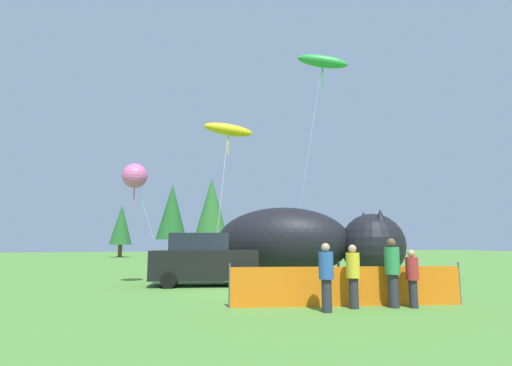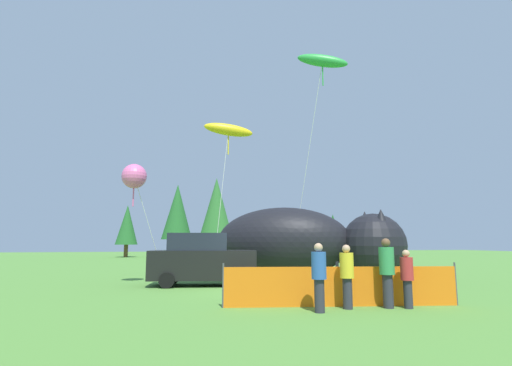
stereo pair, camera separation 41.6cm
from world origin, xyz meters
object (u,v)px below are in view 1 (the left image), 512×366
Objects in this scene: kite_pink_octopus at (135,176)px; kite_green_fish at (322,62)px; spectator_in_green_shirt at (353,273)px; kite_yellow_hero at (228,130)px; spectator_in_yellow_shirt at (326,274)px; spectator_in_black_shirt at (412,276)px; folding_chair at (335,271)px; inflatable_cat at (304,245)px; parked_car at (203,260)px; spectator_in_blue_shirt at (392,269)px.

kite_green_fish is at bearing 0.05° from kite_pink_octopus.
kite_yellow_hero is (-1.77, 9.59, 6.56)m from spectator_in_green_shirt.
spectator_in_green_shirt is at bearing 19.77° from spectator_in_yellow_shirt.
spectator_in_black_shirt is 12.59m from kite_green_fish.
folding_chair is at bearing -13.91° from kite_pink_octopus.
inflatable_cat is at bearing -56.76° from folding_chair.
kite_pink_octopus is at bearing -179.95° from kite_green_fish.
kite_yellow_hero is (1.52, 2.99, 6.45)m from parked_car.
parked_car is 2.89× the size of spectator_in_black_shirt.
folding_chair is (5.30, -1.19, -0.47)m from parked_car.
kite_yellow_hero is 0.70× the size of kite_green_fish.
kite_yellow_hero is 1.57× the size of kite_pink_octopus.
parked_car is 0.89× the size of kite_pink_octopus.
spectator_in_black_shirt reaches higher than folding_chair.
spectator_in_green_shirt is at bearing 173.60° from spectator_in_blue_shirt.
spectator_in_blue_shirt is at bearing 5.83° from spectator_in_yellow_shirt.
kite_pink_octopus is (-8.34, -1.77, 2.93)m from inflatable_cat.
spectator_in_black_shirt is 11.60m from kite_pink_octopus.
inflatable_cat reaches higher than parked_car.
inflatable_cat is 9.02m from kite_pink_octopus.
parked_car is 4.63m from kite_pink_octopus.
kite_pink_octopus reaches higher than folding_chair.
inflatable_cat is at bearing 76.76° from spectator_in_green_shirt.
kite_green_fish reaches higher than folding_chair.
spectator_in_yellow_shirt reaches higher than spectator_in_black_shirt.
folding_chair is at bearing -3.14° from parked_car.
folding_chair is at bearing 86.13° from spectator_in_black_shirt.
kite_green_fish is (5.90, 0.84, 9.69)m from parked_car.
inflatable_cat is at bearing 71.95° from spectator_in_yellow_shirt.
spectator_in_yellow_shirt is (-3.11, -9.55, -0.68)m from inflatable_cat.
kite_green_fish reaches higher than inflatable_cat.
parked_car is at bearing -132.24° from inflatable_cat.
parked_car reaches higher than spectator_in_blue_shirt.
spectator_in_yellow_shirt is at bearing -114.59° from kite_green_fish.
spectator_in_yellow_shirt is at bearing -85.29° from kite_yellow_hero.
parked_car is 8.48m from spectator_in_black_shirt.
spectator_in_black_shirt is (1.63, -0.30, -0.08)m from spectator_in_green_shirt.
spectator_in_yellow_shirt is at bearing -160.23° from spectator_in_green_shirt.
folding_chair is 5.73m from spectator_in_black_shirt.
inflatable_cat is 5.48× the size of spectator_in_yellow_shirt.
spectator_in_green_shirt is (-2.02, -5.41, 0.36)m from folding_chair.
kite_pink_octopus reaches higher than spectator_in_black_shirt.
kite_green_fish is (3.56, 7.79, 9.77)m from spectator_in_yellow_shirt.
kite_pink_octopus is at bearing 135.25° from spectator_in_black_shirt.
kite_yellow_hero is (-0.82, 9.93, 6.53)m from spectator_in_yellow_shirt.
spectator_in_black_shirt is at bearing 121.61° from folding_chair.
spectator_in_green_shirt is at bearing -54.03° from parked_car.
parked_car is at bearing 116.42° from spectator_in_green_shirt.
parked_car is 0.40× the size of kite_green_fish.
inflatable_cat is 9.28m from kite_green_fish.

